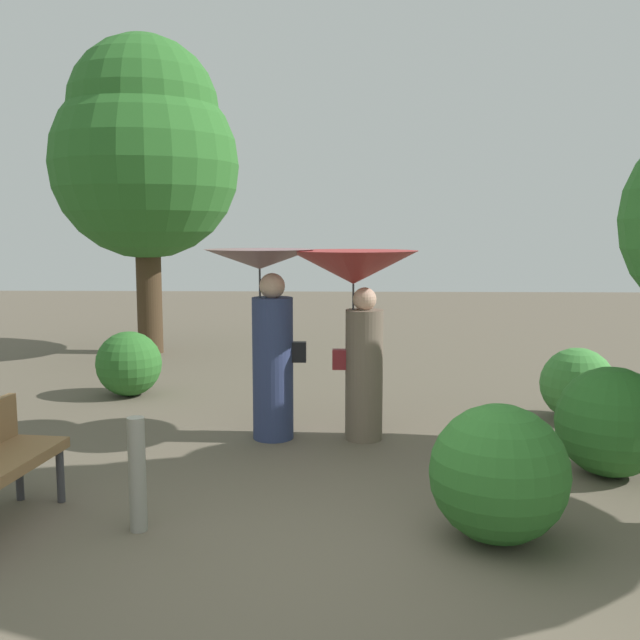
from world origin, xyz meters
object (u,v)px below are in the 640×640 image
object	(u,v)px
tree_near_left	(145,149)
person_right	(356,296)
person_left	(267,314)
path_marker_post	(137,474)

from	to	relation	value
tree_near_left	person_right	bearing A→B (deg)	-55.39
person_left	path_marker_post	size ratio (longest dim) A/B	2.35
person_left	person_right	distance (m)	0.91
tree_near_left	path_marker_post	xyz separation A→B (m)	(1.87, -7.23, -3.03)
person_right	tree_near_left	bearing A→B (deg)	35.58
person_right	path_marker_post	size ratio (longest dim) A/B	2.33
tree_near_left	path_marker_post	world-z (taller)	tree_near_left
person_right	path_marker_post	xyz separation A→B (m)	(-1.55, -2.26, -1.04)
person_right	path_marker_post	distance (m)	2.94
person_left	person_right	world-z (taller)	person_left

